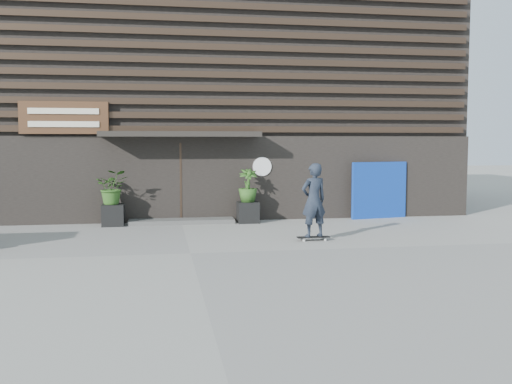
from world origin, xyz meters
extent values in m
plane|color=gray|center=(0.00, 0.00, 0.00)|extent=(80.00, 80.00, 0.00)
cube|color=#464543|center=(0.00, 4.60, 0.06)|extent=(3.00, 0.80, 0.12)
cube|color=black|center=(-1.90, 4.40, 0.30)|extent=(0.60, 0.60, 0.60)
imported|color=#2D591E|center=(-1.90, 4.40, 1.08)|extent=(0.86, 0.75, 0.96)
cube|color=black|center=(1.90, 4.40, 0.30)|extent=(0.60, 0.60, 0.60)
imported|color=#2D591E|center=(1.90, 4.40, 1.08)|extent=(0.54, 0.54, 0.96)
cube|color=#0B2F96|center=(6.00, 4.70, 0.86)|extent=(1.82, 0.45, 1.72)
cube|color=black|center=(0.00, 10.00, 4.00)|extent=(18.00, 10.00, 8.00)
cube|color=black|center=(0.00, 4.94, 1.25)|extent=(18.00, 0.12, 2.50)
cube|color=#38281E|center=(0.00, 4.88, 2.70)|extent=(17.60, 0.08, 0.18)
cube|color=#38281E|center=(0.00, 4.88, 3.09)|extent=(17.60, 0.08, 0.18)
cube|color=#38281E|center=(0.00, 4.88, 3.48)|extent=(17.60, 0.08, 0.18)
cube|color=#38281E|center=(0.00, 4.88, 3.88)|extent=(17.60, 0.08, 0.18)
cube|color=#38281E|center=(0.00, 4.88, 4.27)|extent=(17.60, 0.08, 0.18)
cube|color=#38281E|center=(0.00, 4.88, 4.66)|extent=(17.60, 0.08, 0.18)
cube|color=#38281E|center=(0.00, 4.88, 5.05)|extent=(17.60, 0.08, 0.18)
cube|color=#38281E|center=(0.00, 4.88, 5.45)|extent=(17.60, 0.08, 0.18)
cube|color=#38281E|center=(0.00, 4.88, 5.84)|extent=(17.60, 0.08, 0.18)
cube|color=#38281E|center=(0.00, 4.88, 6.23)|extent=(17.60, 0.08, 0.18)
cube|color=black|center=(0.00, 4.50, 2.55)|extent=(4.50, 1.00, 0.15)
cube|color=black|center=(0.00, 5.10, 1.15)|extent=(2.40, 0.30, 2.30)
cube|color=#38281E|center=(0.00, 4.92, 1.15)|extent=(0.06, 0.10, 2.30)
cube|color=#472B19|center=(-3.20, 4.80, 3.00)|extent=(2.40, 0.10, 0.90)
cube|color=beige|center=(-3.20, 4.73, 3.18)|extent=(1.90, 0.02, 0.16)
cube|color=beige|center=(-3.20, 4.73, 2.82)|extent=(1.90, 0.02, 0.16)
cylinder|color=white|center=(2.40, 4.86, 1.60)|extent=(0.56, 0.03, 0.56)
cube|color=black|center=(2.96, 1.09, 0.09)|extent=(0.78, 0.20, 0.02)
cylinder|color=#B6B6B1|center=(2.70, 0.99, 0.03)|extent=(0.06, 0.03, 0.06)
cylinder|color=#A4A49F|center=(2.70, 1.19, 0.03)|extent=(0.06, 0.03, 0.06)
cylinder|color=#BBBCB6|center=(3.22, 0.99, 0.03)|extent=(0.06, 0.03, 0.06)
cylinder|color=#A6A5A1|center=(3.22, 1.19, 0.03)|extent=(0.06, 0.03, 0.06)
imported|color=black|center=(2.96, 1.09, 0.97)|extent=(0.72, 0.57, 1.74)
camera|label=1|loc=(-0.65, -12.15, 2.35)|focal=40.93mm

